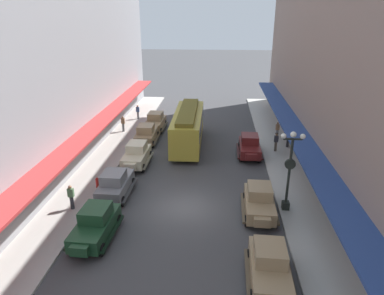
{
  "coord_description": "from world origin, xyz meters",
  "views": [
    {
      "loc": [
        2.03,
        -19.46,
        11.79
      ],
      "look_at": [
        0.0,
        6.0,
        1.8
      ],
      "focal_mm": 32.54,
      "sensor_mm": 36.0,
      "label": 1
    }
  ],
  "objects": [
    {
      "name": "pedestrian_1",
      "position": [
        7.18,
        10.01,
        1.01
      ],
      "size": [
        0.36,
        0.28,
        1.67
      ],
      "color": "#4C4238",
      "rests_on": "sidewalk_right"
    },
    {
      "name": "parked_car_4",
      "position": [
        4.68,
        -0.44,
        0.94
      ],
      "size": [
        2.21,
        4.28,
        1.84
      ],
      "color": "#997F5B",
      "rests_on": "ground"
    },
    {
      "name": "fire_hydrant",
      "position": [
        -6.35,
        1.83,
        0.56
      ],
      "size": [
        0.24,
        0.24,
        0.82
      ],
      "color": "#B21E19",
      "rests_on": "sidewalk_left"
    },
    {
      "name": "sidewalk_right",
      "position": [
        7.5,
        0.0,
        0.07
      ],
      "size": [
        3.0,
        60.0,
        0.15
      ],
      "primitive_type": "cube",
      "color": "#B7B5AD",
      "rests_on": "ground"
    },
    {
      "name": "parked_car_1",
      "position": [
        -4.86,
        1.14,
        0.94
      ],
      "size": [
        2.16,
        4.27,
        1.84
      ],
      "color": "slate",
      "rests_on": "ground"
    },
    {
      "name": "sidewalk_left",
      "position": [
        -7.5,
        0.0,
        0.07
      ],
      "size": [
        3.0,
        60.0,
        0.15
      ],
      "primitive_type": "cube",
      "color": "#B7B5AD",
      "rests_on": "ground"
    },
    {
      "name": "streetcar",
      "position": [
        -0.79,
        11.17,
        1.9
      ],
      "size": [
        2.66,
        9.64,
        3.46
      ],
      "color": "gold",
      "rests_on": "ground"
    },
    {
      "name": "parked_car_7",
      "position": [
        -4.59,
        6.37,
        0.94
      ],
      "size": [
        2.18,
        4.27,
        1.84
      ],
      "color": "beige",
      "rests_on": "ground"
    },
    {
      "name": "building_row_left",
      "position": [
        -10.23,
        0.0,
        10.56
      ],
      "size": [
        4.3,
        60.0,
        21.13
      ],
      "color": "#939399",
      "rests_on": "ground"
    },
    {
      "name": "parked_car_2",
      "position": [
        -4.57,
        -3.66,
        0.94
      ],
      "size": [
        2.27,
        4.31,
        1.84
      ],
      "color": "#193D23",
      "rests_on": "ground"
    },
    {
      "name": "pedestrian_5",
      "position": [
        8.42,
        11.06,
        1.01
      ],
      "size": [
        0.36,
        0.28,
        1.67
      ],
      "color": "#2D2D33",
      "rests_on": "sidewalk_right"
    },
    {
      "name": "parked_car_3",
      "position": [
        -4.82,
        11.5,
        0.94
      ],
      "size": [
        2.2,
        4.28,
        1.84
      ],
      "color": "#997F5B",
      "rests_on": "ground"
    },
    {
      "name": "parked_car_6",
      "position": [
        -4.68,
        15.48,
        0.94
      ],
      "size": [
        2.24,
        4.3,
        1.84
      ],
      "color": "#997F5B",
      "rests_on": "ground"
    },
    {
      "name": "pedestrian_0",
      "position": [
        7.81,
        13.46,
        0.99
      ],
      "size": [
        0.36,
        0.24,
        1.64
      ],
      "color": "slate",
      "rests_on": "sidewalk_right"
    },
    {
      "name": "pedestrian_3",
      "position": [
        -7.82,
        14.27,
        0.99
      ],
      "size": [
        0.36,
        0.24,
        1.64
      ],
      "color": "slate",
      "rests_on": "sidewalk_left"
    },
    {
      "name": "parked_car_5",
      "position": [
        4.56,
        -6.35,
        0.94
      ],
      "size": [
        2.22,
        4.29,
        1.84
      ],
      "color": "#997F5B",
      "rests_on": "ground"
    },
    {
      "name": "building_row_right",
      "position": [
        10.24,
        0.0,
        10.8
      ],
      "size": [
        4.3,
        60.0,
        21.61
      ],
      "color": "gray",
      "rests_on": "ground"
    },
    {
      "name": "pedestrian_2",
      "position": [
        -7.32,
        18.86,
        0.99
      ],
      "size": [
        0.36,
        0.24,
        1.64
      ],
      "color": "slate",
      "rests_on": "sidewalk_left"
    },
    {
      "name": "ground_plane",
      "position": [
        0.0,
        0.0,
        0.0
      ],
      "size": [
        200.0,
        200.0,
        0.0
      ],
      "primitive_type": "plane",
      "color": "#424244"
    },
    {
      "name": "parked_car_0",
      "position": [
        4.78,
        9.03,
        0.94
      ],
      "size": [
        2.17,
        4.27,
        1.84
      ],
      "color": "#591919",
      "rests_on": "ground"
    },
    {
      "name": "pedestrian_4",
      "position": [
        -7.03,
        -0.99,
        0.99
      ],
      "size": [
        0.36,
        0.24,
        1.64
      ],
      "color": "#2D2D33",
      "rests_on": "sidewalk_left"
    },
    {
      "name": "lamp_post_with_clock",
      "position": [
        6.4,
        0.05,
        2.99
      ],
      "size": [
        1.42,
        0.44,
        5.16
      ],
      "color": "black",
      "rests_on": "sidewalk_right"
    }
  ]
}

